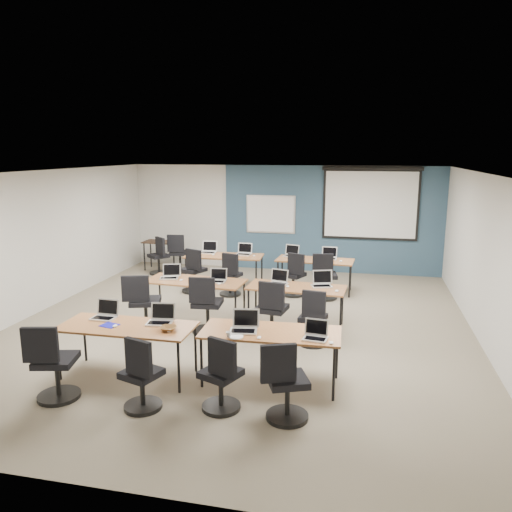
% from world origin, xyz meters
% --- Properties ---
extents(floor, '(8.00, 9.00, 0.02)m').
position_xyz_m(floor, '(0.00, 0.00, 0.00)').
color(floor, '#6B6354').
rests_on(floor, ground).
extents(ceiling, '(8.00, 9.00, 0.02)m').
position_xyz_m(ceiling, '(0.00, 0.00, 2.70)').
color(ceiling, white).
rests_on(ceiling, ground).
extents(wall_back, '(8.00, 0.04, 2.70)m').
position_xyz_m(wall_back, '(0.00, 4.50, 1.35)').
color(wall_back, beige).
rests_on(wall_back, ground).
extents(wall_front, '(8.00, 0.04, 2.70)m').
position_xyz_m(wall_front, '(0.00, -4.50, 1.35)').
color(wall_front, beige).
rests_on(wall_front, ground).
extents(wall_left, '(0.04, 9.00, 2.70)m').
position_xyz_m(wall_left, '(-4.00, 0.00, 1.35)').
color(wall_left, beige).
rests_on(wall_left, ground).
extents(wall_right, '(0.04, 9.00, 2.70)m').
position_xyz_m(wall_right, '(4.00, 0.00, 1.35)').
color(wall_right, beige).
rests_on(wall_right, ground).
extents(blue_accent_panel, '(5.50, 0.04, 2.70)m').
position_xyz_m(blue_accent_panel, '(1.25, 4.47, 1.35)').
color(blue_accent_panel, '#3D5977').
rests_on(blue_accent_panel, wall_back).
extents(whiteboard, '(1.28, 0.03, 0.98)m').
position_xyz_m(whiteboard, '(-0.30, 4.43, 1.45)').
color(whiteboard, silver).
rests_on(whiteboard, wall_back).
extents(projector_screen, '(2.40, 0.10, 1.82)m').
position_xyz_m(projector_screen, '(2.20, 4.41, 1.89)').
color(projector_screen, black).
rests_on(projector_screen, wall_back).
extents(training_table_front_left, '(1.84, 0.77, 0.73)m').
position_xyz_m(training_table_front_left, '(-1.01, -2.25, 0.69)').
color(training_table_front_left, olive).
rests_on(training_table_front_left, floor).
extents(training_table_front_right, '(1.84, 0.77, 0.73)m').
position_xyz_m(training_table_front_right, '(0.94, -2.04, 0.69)').
color(training_table_front_right, '#9D6943').
rests_on(training_table_front_right, floor).
extents(training_table_mid_left, '(1.81, 0.76, 0.73)m').
position_xyz_m(training_table_mid_left, '(-0.91, 0.24, 0.69)').
color(training_table_mid_left, brown).
rests_on(training_table_mid_left, floor).
extents(training_table_mid_right, '(1.71, 0.71, 0.73)m').
position_xyz_m(training_table_mid_right, '(0.97, 0.22, 0.68)').
color(training_table_mid_right, brown).
rests_on(training_table_mid_right, floor).
extents(training_table_back_left, '(1.75, 0.73, 0.73)m').
position_xyz_m(training_table_back_left, '(-1.01, 2.52, 0.68)').
color(training_table_back_left, brown).
rests_on(training_table_back_left, floor).
extents(training_table_back_right, '(1.67, 0.69, 0.73)m').
position_xyz_m(training_table_back_right, '(1.06, 2.51, 0.68)').
color(training_table_back_right, '#965C29').
rests_on(training_table_back_right, floor).
extents(laptop_0, '(0.33, 0.28, 0.25)m').
position_xyz_m(laptop_0, '(-1.46, -2.02, 0.79)').
color(laptop_0, '#B3B3B3').
rests_on(laptop_0, training_table_front_left).
extents(mouse_0, '(0.07, 0.10, 0.03)m').
position_xyz_m(mouse_0, '(-1.15, -2.33, 0.74)').
color(mouse_0, white).
rests_on(mouse_0, training_table_front_left).
extents(task_chair_0, '(0.53, 0.53, 1.01)m').
position_xyz_m(task_chair_0, '(-1.60, -3.09, 0.42)').
color(task_chair_0, black).
rests_on(task_chair_0, floor).
extents(laptop_1, '(0.34, 0.29, 0.26)m').
position_xyz_m(laptop_1, '(-0.61, -2.04, 0.79)').
color(laptop_1, silver).
rests_on(laptop_1, training_table_front_left).
extents(mouse_1, '(0.08, 0.10, 0.03)m').
position_xyz_m(mouse_1, '(-0.36, -2.34, 0.74)').
color(mouse_1, white).
rests_on(mouse_1, training_table_front_left).
extents(task_chair_1, '(0.48, 0.46, 0.95)m').
position_xyz_m(task_chair_1, '(-0.42, -3.09, 0.39)').
color(task_chair_1, black).
rests_on(task_chair_1, floor).
extents(laptop_2, '(0.36, 0.30, 0.27)m').
position_xyz_m(laptop_2, '(0.60, -2.09, 0.80)').
color(laptop_2, silver).
rests_on(laptop_2, training_table_front_right).
extents(mouse_2, '(0.08, 0.10, 0.03)m').
position_xyz_m(mouse_2, '(0.85, -2.32, 0.74)').
color(mouse_2, white).
rests_on(mouse_2, training_table_front_right).
extents(task_chair_2, '(0.50, 0.47, 0.96)m').
position_xyz_m(task_chair_2, '(0.51, -2.90, 0.39)').
color(task_chair_2, black).
rests_on(task_chair_2, floor).
extents(laptop_3, '(0.30, 0.26, 0.23)m').
position_xyz_m(laptop_3, '(1.55, -2.17, 0.79)').
color(laptop_3, '#A6A6AC').
rests_on(laptop_3, training_table_front_right).
extents(mouse_3, '(0.07, 0.10, 0.03)m').
position_xyz_m(mouse_3, '(1.75, -2.30, 0.74)').
color(mouse_3, white).
rests_on(mouse_3, training_table_front_right).
extents(task_chair_3, '(0.53, 0.50, 0.98)m').
position_xyz_m(task_chair_3, '(1.29, -2.95, 0.41)').
color(task_chair_3, black).
rests_on(task_chair_3, floor).
extents(laptop_4, '(0.33, 0.28, 0.25)m').
position_xyz_m(laptop_4, '(-1.42, 0.31, 0.79)').
color(laptop_4, '#A7A7AE').
rests_on(laptop_4, training_table_mid_left).
extents(mouse_4, '(0.08, 0.10, 0.03)m').
position_xyz_m(mouse_4, '(-1.15, 0.17, 0.74)').
color(mouse_4, white).
rests_on(mouse_4, training_table_mid_left).
extents(task_chair_4, '(0.57, 0.56, 1.04)m').
position_xyz_m(task_chair_4, '(-1.54, -0.62, 0.43)').
color(task_chair_4, black).
rests_on(task_chair_4, floor).
extents(laptop_5, '(0.31, 0.26, 0.24)m').
position_xyz_m(laptop_5, '(-0.48, 0.24, 0.79)').
color(laptop_5, '#ABABAF').
rests_on(laptop_5, training_table_mid_left).
extents(mouse_5, '(0.08, 0.11, 0.04)m').
position_xyz_m(mouse_5, '(-0.39, 0.07, 0.74)').
color(mouse_5, white).
rests_on(mouse_5, training_table_mid_left).
extents(task_chair_5, '(0.54, 0.54, 1.02)m').
position_xyz_m(task_chair_5, '(-0.48, -0.44, 0.42)').
color(task_chair_5, black).
rests_on(task_chair_5, floor).
extents(laptop_6, '(0.32, 0.28, 0.25)m').
position_xyz_m(laptop_6, '(0.63, 0.36, 0.79)').
color(laptop_6, '#AFAFBA').
rests_on(laptop_6, training_table_mid_right).
extents(mouse_6, '(0.07, 0.10, 0.03)m').
position_xyz_m(mouse_6, '(0.82, 0.16, 0.74)').
color(mouse_6, white).
rests_on(mouse_6, training_table_mid_right).
extents(task_chair_6, '(0.53, 0.53, 1.01)m').
position_xyz_m(task_chair_6, '(0.66, -0.47, 0.42)').
color(task_chair_6, black).
rests_on(task_chair_6, floor).
extents(laptop_7, '(0.35, 0.30, 0.26)m').
position_xyz_m(laptop_7, '(1.40, 0.37, 0.80)').
color(laptop_7, '#ABAAB4').
rests_on(laptop_7, training_table_mid_right).
extents(mouse_7, '(0.10, 0.12, 0.04)m').
position_xyz_m(mouse_7, '(1.68, 0.05, 0.74)').
color(mouse_7, white).
rests_on(mouse_7, training_table_mid_right).
extents(task_chair_7, '(0.46, 0.46, 0.95)m').
position_xyz_m(task_chair_7, '(1.36, -0.61, 0.39)').
color(task_chair_7, black).
rests_on(task_chair_7, floor).
extents(laptop_8, '(0.35, 0.30, 0.26)m').
position_xyz_m(laptop_8, '(-1.44, 2.73, 0.80)').
color(laptop_8, '#B7B7BE').
rests_on(laptop_8, training_table_back_left).
extents(mouse_8, '(0.08, 0.10, 0.03)m').
position_xyz_m(mouse_8, '(-1.25, 2.48, 0.74)').
color(mouse_8, white).
rests_on(mouse_8, training_table_back_left).
extents(task_chair_8, '(0.55, 0.52, 1.00)m').
position_xyz_m(task_chair_8, '(-1.53, 1.89, 0.41)').
color(task_chair_8, black).
rests_on(task_chair_8, floor).
extents(laptop_9, '(0.33, 0.28, 0.25)m').
position_xyz_m(laptop_9, '(-0.59, 2.71, 0.79)').
color(laptop_9, '#AFAFB1').
rests_on(laptop_9, training_table_back_left).
extents(mouse_9, '(0.07, 0.10, 0.03)m').
position_xyz_m(mouse_9, '(-0.32, 2.56, 0.74)').
color(mouse_9, white).
rests_on(mouse_9, training_table_back_left).
extents(task_chair_9, '(0.48, 0.47, 0.95)m').
position_xyz_m(task_chair_9, '(-0.68, 1.81, 0.39)').
color(task_chair_9, black).
rests_on(task_chair_9, floor).
extents(laptop_10, '(0.33, 0.28, 0.25)m').
position_xyz_m(laptop_10, '(0.51, 2.75, 0.79)').
color(laptop_10, '#BDBDBD').
rests_on(laptop_10, training_table_back_right).
extents(mouse_10, '(0.08, 0.11, 0.03)m').
position_xyz_m(mouse_10, '(0.81, 2.47, 0.74)').
color(mouse_10, white).
rests_on(mouse_10, training_table_back_right).
extents(task_chair_10, '(0.51, 0.47, 0.96)m').
position_xyz_m(task_chair_10, '(0.66, 2.08, 0.39)').
color(task_chair_10, black).
rests_on(task_chair_10, floor).
extents(laptop_11, '(0.33, 0.28, 0.25)m').
position_xyz_m(laptop_11, '(1.35, 2.67, 0.79)').
color(laptop_11, '#A8A9B2').
rests_on(laptop_11, training_table_back_right).
extents(mouse_11, '(0.08, 0.11, 0.03)m').
position_xyz_m(mouse_11, '(1.62, 2.43, 0.74)').
color(mouse_11, white).
rests_on(mouse_11, training_table_back_right).
extents(task_chair_11, '(0.52, 0.52, 1.00)m').
position_xyz_m(task_chair_11, '(1.32, 1.99, 0.41)').
color(task_chair_11, black).
rests_on(task_chair_11, floor).
extents(blue_mousepad, '(0.26, 0.24, 0.01)m').
position_xyz_m(blue_mousepad, '(-1.25, -2.30, 0.73)').
color(blue_mousepad, '#1011A1').
rests_on(blue_mousepad, training_table_front_left).
extents(snack_bowl, '(0.23, 0.23, 0.05)m').
position_xyz_m(snack_bowl, '(-0.39, -2.30, 0.76)').
color(snack_bowl, brown).
rests_on(snack_bowl, training_table_front_left).
extents(snack_plate, '(0.21, 0.21, 0.01)m').
position_xyz_m(snack_plate, '(0.55, -2.34, 0.74)').
color(snack_plate, white).
rests_on(snack_plate, training_table_front_right).
extents(coffee_cup, '(0.07, 0.07, 0.05)m').
position_xyz_m(coffee_cup, '(0.47, -2.40, 0.77)').
color(coffee_cup, silver).
rests_on(coffee_cup, snack_plate).
extents(utility_table, '(0.93, 0.52, 0.75)m').
position_xyz_m(utility_table, '(-3.07, 3.77, 0.66)').
color(utility_table, '#342212').
rests_on(utility_table, floor).
extents(spare_chair_a, '(0.52, 0.52, 1.00)m').
position_xyz_m(spare_chair_a, '(-2.50, 3.54, 0.41)').
color(spare_chair_a, black).
rests_on(spare_chair_a, floor).
extents(spare_chair_b, '(0.56, 0.48, 0.97)m').
position_xyz_m(spare_chair_b, '(-2.92, 3.26, 0.40)').
color(spare_chair_b, black).
rests_on(spare_chair_b, floor).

